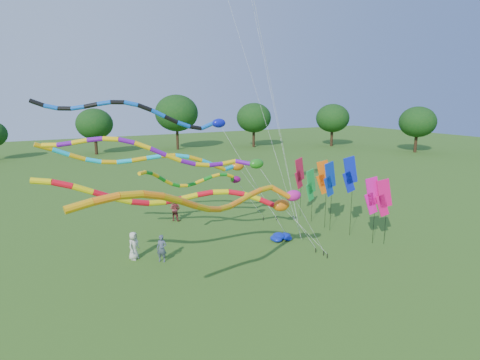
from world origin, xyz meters
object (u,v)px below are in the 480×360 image
tube_kite_red (201,198)px  blue_nylon_heap (281,238)px  tube_kite_orange (235,198)px  person_b (162,249)px  person_c (175,209)px  person_a (134,246)px

tube_kite_red → blue_nylon_heap: 8.03m
tube_kite_orange → blue_nylon_heap: size_ratio=10.70×
blue_nylon_heap → person_b: (-7.99, 0.46, 0.61)m
tube_kite_orange → person_c: bearing=64.1°
person_a → person_c: 7.55m
person_a → person_c: person_c is taller
tube_kite_orange → person_b: tube_kite_orange is taller
person_a → tube_kite_orange: bearing=-111.8°
person_c → tube_kite_red: bearing=126.2°
blue_nylon_heap → person_a: size_ratio=0.79×
tube_kite_red → person_c: tube_kite_red is taller
tube_kite_orange → person_c: tube_kite_orange is taller
tube_kite_orange → tube_kite_red: bearing=73.7°
tube_kite_red → blue_nylon_heap: tube_kite_red is taller
blue_nylon_heap → person_a: 9.49m
tube_kite_red → person_a: bearing=137.2°
blue_nylon_heap → person_a: (-9.33, 1.60, 0.64)m
blue_nylon_heap → person_c: (-4.69, 7.56, 0.71)m
tube_kite_orange → person_b: 7.70m
tube_kite_red → tube_kite_orange: tube_kite_orange is taller
tube_kite_orange → person_a: size_ratio=8.43×
person_c → person_a: bearing=99.2°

